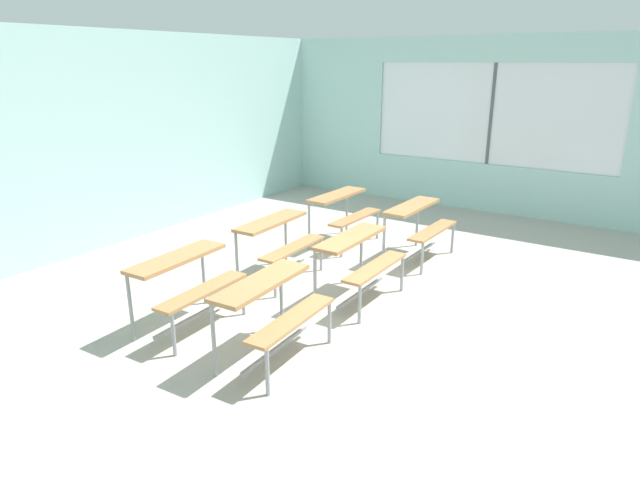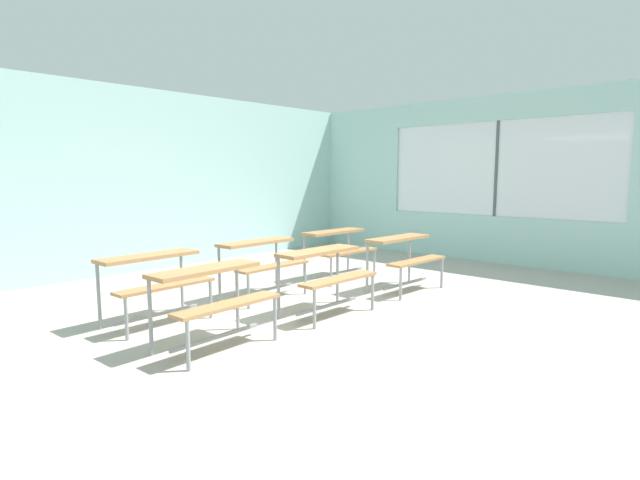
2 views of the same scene
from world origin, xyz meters
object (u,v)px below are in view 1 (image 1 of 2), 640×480
object	(u,v)px
desk_bench_r0c2	(419,219)
desk_bench_r1c2	(343,207)
desk_bench_r0c1	(359,253)
desk_bench_r1c0	(186,275)
desk_bench_r0c0	(272,301)
desk_bench_r1c1	(279,235)

from	to	relation	value
desk_bench_r0c2	desk_bench_r1c2	xyz separation A→B (m)	(-0.01, 1.18, 0.00)
desk_bench_r0c1	desk_bench_r1c0	size ratio (longest dim) A/B	0.98
desk_bench_r0c1	desk_bench_r0c0	bearing A→B (deg)	179.60
desk_bench_r0c1	desk_bench_r0c2	size ratio (longest dim) A/B	0.99
desk_bench_r0c0	desk_bench_r0c2	distance (m)	3.15
desk_bench_r0c0	desk_bench_r0c2	xyz separation A→B (m)	(3.15, -0.02, 0.00)
desk_bench_r1c1	desk_bench_r1c2	bearing A→B (deg)	-0.20
desk_bench_r1c0	desk_bench_r0c2	bearing A→B (deg)	-21.65
desk_bench_r0c1	desk_bench_r1c1	size ratio (longest dim) A/B	0.99
desk_bench_r1c2	desk_bench_r0c2	bearing A→B (deg)	-87.90
desk_bench_r0c0	desk_bench_r1c2	xyz separation A→B (m)	(3.14, 1.16, 0.00)
desk_bench_r0c0	desk_bench_r1c2	world-z (taller)	same
desk_bench_r0c0	desk_bench_r0c1	world-z (taller)	same
desk_bench_r0c1	desk_bench_r0c2	bearing A→B (deg)	0.07
desk_bench_r0c0	desk_bench_r1c2	bearing A→B (deg)	17.61
desk_bench_r0c0	desk_bench_r1c2	distance (m)	3.35
desk_bench_r1c2	desk_bench_r0c1	bearing A→B (deg)	-142.26
desk_bench_r0c1	desk_bench_r1c0	world-z (taller)	same
desk_bench_r1c1	desk_bench_r1c2	xyz separation A→B (m)	(1.59, 0.04, 0.00)
desk_bench_r0c2	desk_bench_r1c1	xyz separation A→B (m)	(-1.60, 1.14, 0.00)
desk_bench_r1c0	desk_bench_r0c1	bearing A→B (deg)	-38.44
desk_bench_r0c1	desk_bench_r1c2	size ratio (longest dim) A/B	0.99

